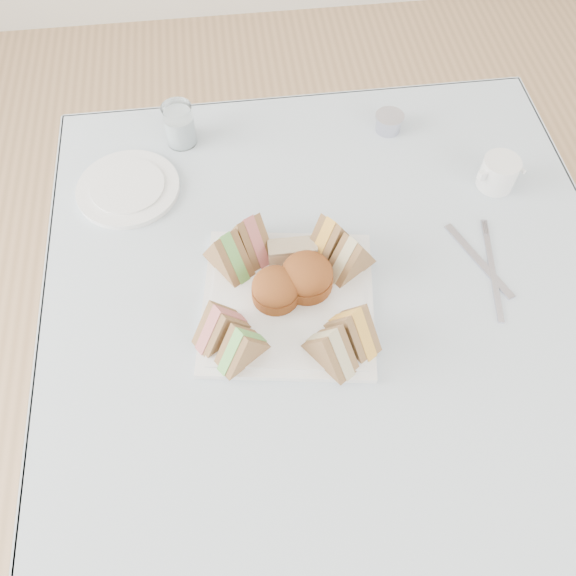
{
  "coord_description": "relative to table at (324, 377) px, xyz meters",
  "views": [
    {
      "loc": [
        -0.16,
        -0.57,
        1.64
      ],
      "look_at": [
        -0.09,
        -0.02,
        0.8
      ],
      "focal_mm": 38.0,
      "sensor_mm": 36.0,
      "label": 1
    }
  ],
  "objects": [
    {
      "name": "sandwich_br_b",
      "position": [
        -0.0,
        0.07,
        0.43
      ],
      "size": [
        0.11,
        0.1,
        0.09
      ],
      "primitive_type": null,
      "rotation": [
        0.0,
        0.0,
        -2.45
      ],
      "color": "#966346",
      "rests_on": "serving_plate"
    },
    {
      "name": "tablecloth",
      "position": [
        0.0,
        0.0,
        0.37
      ],
      "size": [
        1.02,
        1.02,
        0.01
      ],
      "primitive_type": "cube",
      "color": "silver",
      "rests_on": "table"
    },
    {
      "name": "side_plate",
      "position": [
        -0.36,
        0.28,
        0.38
      ],
      "size": [
        0.2,
        0.2,
        0.01
      ],
      "primitive_type": "cylinder",
      "rotation": [
        0.0,
        0.0,
        -0.0
      ],
      "color": "white",
      "rests_on": "tablecloth"
    },
    {
      "name": "sandwich_fl_a",
      "position": [
        -0.2,
        -0.08,
        0.43
      ],
      "size": [
        0.1,
        0.09,
        0.08
      ],
      "primitive_type": null,
      "rotation": [
        0.0,
        0.0,
        0.57
      ],
      "color": "#966346",
      "rests_on": "serving_plate"
    },
    {
      "name": "sandwich_br_a",
      "position": [
        0.03,
        0.03,
        0.43
      ],
      "size": [
        0.1,
        0.09,
        0.08
      ],
      "primitive_type": null,
      "rotation": [
        0.0,
        0.0,
        -2.54
      ],
      "color": "#966346",
      "rests_on": "serving_plate"
    },
    {
      "name": "creamer_jug",
      "position": [
        0.35,
        0.2,
        0.41
      ],
      "size": [
        0.09,
        0.09,
        0.06
      ],
      "primitive_type": "cylinder",
      "rotation": [
        0.0,
        0.0,
        0.32
      ],
      "color": "white",
      "rests_on": "tablecloth"
    },
    {
      "name": "knife",
      "position": [
        0.27,
        0.02,
        0.38
      ],
      "size": [
        0.08,
        0.18,
        0.0
      ],
      "primitive_type": "cube",
      "rotation": [
        0.0,
        0.0,
        0.38
      ],
      "color": "#B8B5C9",
      "rests_on": "tablecloth"
    },
    {
      "name": "table",
      "position": [
        0.0,
        0.0,
        0.0
      ],
      "size": [
        0.9,
        0.9,
        0.74
      ],
      "primitive_type": "cube",
      "color": "brown",
      "rests_on": "floor"
    },
    {
      "name": "scone_right",
      "position": [
        -0.05,
        0.0,
        0.42
      ],
      "size": [
        0.1,
        0.1,
        0.06
      ],
      "primitive_type": "cylinder",
      "rotation": [
        0.0,
        0.0,
        0.13
      ],
      "color": "brown",
      "rests_on": "serving_plate"
    },
    {
      "name": "sandwich_bl_b",
      "position": [
        -0.14,
        0.09,
        0.43
      ],
      "size": [
        0.09,
        0.11,
        0.09
      ],
      "primitive_type": null,
      "rotation": [
        0.0,
        0.0,
        2.05
      ],
      "color": "#966346",
      "rests_on": "serving_plate"
    },
    {
      "name": "fork",
      "position": [
        0.28,
        -0.02,
        0.38
      ],
      "size": [
        0.04,
        0.19,
        0.0
      ],
      "primitive_type": "cube",
      "rotation": [
        0.0,
        0.0,
        -0.17
      ],
      "color": "#B8B5C9",
      "rests_on": "tablecloth"
    },
    {
      "name": "serving_plate",
      "position": [
        -0.09,
        -0.02,
        0.38
      ],
      "size": [
        0.33,
        0.33,
        0.01
      ],
      "primitive_type": "cube",
      "rotation": [
        0.0,
        0.0,
        -0.15
      ],
      "color": "white",
      "rests_on": "tablecloth"
    },
    {
      "name": "pastry_slice",
      "position": [
        -0.07,
        0.06,
        0.41
      ],
      "size": [
        0.09,
        0.03,
        0.04
      ],
      "primitive_type": "cube",
      "rotation": [
        0.0,
        0.0,
        -0.0
      ],
      "color": "#E0BD88",
      "rests_on": "serving_plate"
    },
    {
      "name": "scone_left",
      "position": [
        -0.11,
        -0.02,
        0.42
      ],
      "size": [
        0.09,
        0.09,
        0.06
      ],
      "primitive_type": "cylinder",
      "rotation": [
        0.0,
        0.0,
        -0.09
      ],
      "color": "brown",
      "rests_on": "serving_plate"
    },
    {
      "name": "sandwich_fr_b",
      "position": [
        -0.03,
        -0.14,
        0.43
      ],
      "size": [
        0.09,
        0.1,
        0.08
      ],
      "primitive_type": null,
      "rotation": [
        0.0,
        0.0,
        -0.96
      ],
      "color": "#966346",
      "rests_on": "serving_plate"
    },
    {
      "name": "sandwich_fl_b",
      "position": [
        -0.17,
        -0.12,
        0.43
      ],
      "size": [
        0.1,
        0.09,
        0.08
      ],
      "primitive_type": null,
      "rotation": [
        0.0,
        0.0,
        0.61
      ],
      "color": "#966346",
      "rests_on": "serving_plate"
    },
    {
      "name": "sandwich_fr_a",
      "position": [
        0.01,
        -0.11,
        0.43
      ],
      "size": [
        0.09,
        0.11,
        0.09
      ],
      "primitive_type": null,
      "rotation": [
        0.0,
        0.0,
        -0.99
      ],
      "color": "#966346",
      "rests_on": "serving_plate"
    },
    {
      "name": "sandwich_bl_a",
      "position": [
        -0.18,
        0.06,
        0.43
      ],
      "size": [
        0.09,
        0.11,
        0.09
      ],
      "primitive_type": null,
      "rotation": [
        0.0,
        0.0,
        2.14
      ],
      "color": "#966346",
      "rests_on": "serving_plate"
    },
    {
      "name": "floor",
      "position": [
        0.0,
        0.0,
        -0.37
      ],
      "size": [
        4.0,
        4.0,
        0.0
      ],
      "primitive_type": "plane",
      "color": "#9E7751",
      "rests_on": "ground"
    },
    {
      "name": "water_glass",
      "position": [
        -0.26,
        0.4,
        0.42
      ],
      "size": [
        0.07,
        0.07,
        0.09
      ],
      "primitive_type": "cylinder",
      "rotation": [
        0.0,
        0.0,
        -0.11
      ],
      "color": "white",
      "rests_on": "tablecloth"
    },
    {
      "name": "tea_strainer",
      "position": [
        0.18,
        0.38,
        0.39
      ],
      "size": [
        0.08,
        0.08,
        0.03
      ],
      "primitive_type": "cylinder",
      "rotation": [
        0.0,
        0.0,
        -0.41
      ],
      "color": "#B8B5C9",
      "rests_on": "tablecloth"
    }
  ]
}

